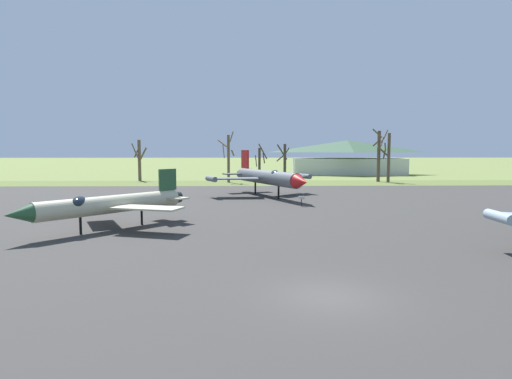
% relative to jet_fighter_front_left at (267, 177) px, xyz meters
% --- Properties ---
extents(ground_plane, '(600.00, 600.00, 0.00)m').
position_rel_jet_fighter_front_left_xyz_m(ground_plane, '(0.53, -34.72, -2.38)').
color(ground_plane, olive).
extents(asphalt_apron, '(97.69, 62.43, 0.05)m').
position_rel_jet_fighter_front_left_xyz_m(asphalt_apron, '(0.53, -15.99, -2.36)').
color(asphalt_apron, '#383533').
rests_on(asphalt_apron, ground).
extents(grass_verge_strip, '(157.69, 12.00, 0.06)m').
position_rel_jet_fighter_front_left_xyz_m(grass_verge_strip, '(0.53, 21.23, -2.35)').
color(grass_verge_strip, '#5A6931').
rests_on(grass_verge_strip, ground).
extents(jet_fighter_front_left, '(13.06, 16.41, 5.54)m').
position_rel_jet_fighter_front_left_xyz_m(jet_fighter_front_left, '(0.00, 0.00, 0.00)').
color(jet_fighter_front_left, '#565B60').
rests_on(jet_fighter_front_left, ground).
extents(info_placard_front_left, '(0.61, 0.32, 1.06)m').
position_rel_jet_fighter_front_left_xyz_m(info_placard_front_left, '(2.92, -8.60, -1.70)').
color(info_placard_front_left, black).
rests_on(info_placard_front_left, ground).
extents(jet_fighter_rear_center, '(10.19, 10.94, 4.08)m').
position_rel_jet_fighter_front_left_xyz_m(jet_fighter_rear_center, '(-12.00, -20.72, -0.56)').
color(jet_fighter_rear_center, '#B7B293').
rests_on(jet_fighter_rear_center, ground).
extents(bare_tree_far_left, '(2.79, 2.80, 7.35)m').
position_rel_jet_fighter_front_left_xyz_m(bare_tree_far_left, '(-21.52, 27.31, 1.57)').
color(bare_tree_far_left, brown).
rests_on(bare_tree_far_left, ground).
extents(bare_tree_left_of_center, '(2.86, 2.76, 8.70)m').
position_rel_jet_fighter_front_left_xyz_m(bare_tree_left_of_center, '(-5.43, 22.65, 2.06)').
color(bare_tree_left_of_center, brown).
rests_on(bare_tree_left_of_center, ground).
extents(bare_tree_center, '(2.23, 2.16, 6.68)m').
position_rel_jet_fighter_front_left_xyz_m(bare_tree_center, '(0.04, 25.88, 0.91)').
color(bare_tree_center, '#42382D').
rests_on(bare_tree_center, ground).
extents(bare_tree_right_of_center, '(2.31, 2.90, 6.57)m').
position_rel_jet_fighter_front_left_xyz_m(bare_tree_right_of_center, '(4.12, 23.10, 1.20)').
color(bare_tree_right_of_center, '#42382D').
rests_on(bare_tree_right_of_center, ground).
extents(bare_tree_far_right, '(2.62, 2.42, 9.20)m').
position_rel_jet_fighter_front_left_xyz_m(bare_tree_far_right, '(20.53, 23.69, 2.36)').
color(bare_tree_far_right, brown).
rests_on(bare_tree_far_right, ground).
extents(bare_tree_backdrop_extra, '(1.98, 2.35, 9.05)m').
position_rel_jet_fighter_front_left_xyz_m(bare_tree_backdrop_extra, '(21.86, 22.87, 2.21)').
color(bare_tree_backdrop_extra, brown).
rests_on(bare_tree_backdrop_extra, ground).
extents(visitor_building, '(26.64, 14.53, 7.80)m').
position_rel_jet_fighter_front_left_xyz_m(visitor_building, '(20.93, 48.39, 1.53)').
color(visitor_building, beige).
rests_on(visitor_building, ground).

